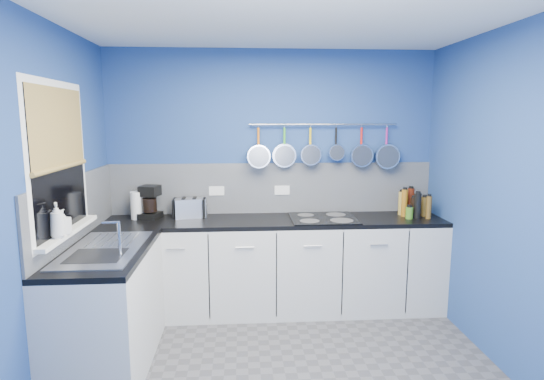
{
  "coord_description": "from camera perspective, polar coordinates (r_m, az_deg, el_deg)",
  "views": [
    {
      "loc": [
        -0.3,
        -2.9,
        1.84
      ],
      "look_at": [
        -0.05,
        0.75,
        1.25
      ],
      "focal_mm": 29.44,
      "sensor_mm": 36.0,
      "label": 1
    }
  ],
  "objects": [
    {
      "name": "paper_towel",
      "position": [
        4.38,
        -16.91,
        -1.9
      ],
      "size": [
        0.13,
        0.13,
        0.26
      ],
      "primitive_type": "cylinder",
      "rotation": [
        0.0,
        0.0,
        0.15
      ],
      "color": "white",
      "rests_on": "worktop_back"
    },
    {
      "name": "sink_unit",
      "position": [
        3.48,
        -20.63,
        -7.04
      ],
      "size": [
        0.5,
        0.95,
        0.01
      ],
      "primitive_type": "cube",
      "color": "silver",
      "rests_on": "worktop_left"
    },
    {
      "name": "cabinet_run_back",
      "position": [
        4.34,
        0.26,
        -9.78
      ],
      "size": [
        3.2,
        0.6,
        0.86
      ],
      "primitive_type": "cube",
      "color": "beige",
      "rests_on": "ground"
    },
    {
      "name": "pan_1",
      "position": [
        4.37,
        1.61,
        5.65
      ],
      "size": [
        0.22,
        0.05,
        0.41
      ],
      "primitive_type": null,
      "color": "silver",
      "rests_on": "pot_rail"
    },
    {
      "name": "wall_right",
      "position": [
        3.52,
        29.02,
        -1.65
      ],
      "size": [
        0.02,
        3.0,
        2.5
      ],
      "primitive_type": "cube",
      "color": "navy",
      "rests_on": "ground"
    },
    {
      "name": "condiment_4",
      "position": [
        4.5,
        17.6,
        -2.12
      ],
      "size": [
        0.06,
        0.06,
        0.19
      ],
      "primitive_type": "cylinder",
      "color": "black",
      "rests_on": "worktop_back"
    },
    {
      "name": "ceiling",
      "position": [
        2.99,
        2.09,
        22.11
      ],
      "size": [
        3.2,
        3.0,
        0.02
      ],
      "primitive_type": "cube",
      "color": "white",
      "rests_on": "ground"
    },
    {
      "name": "soap_bottle_a",
      "position": [
        3.29,
        -25.82,
        -3.51
      ],
      "size": [
        0.12,
        0.12,
        0.24
      ],
      "primitive_type": "imported",
      "rotation": [
        0.0,
        0.0,
        0.37
      ],
      "color": "white",
      "rests_on": "window_sill"
    },
    {
      "name": "wall_left",
      "position": [
        3.24,
        -27.76,
        -2.41
      ],
      "size": [
        0.02,
        3.0,
        2.5
      ],
      "primitive_type": "cube",
      "color": "navy",
      "rests_on": "ground"
    },
    {
      "name": "backsplash_back",
      "position": [
        4.45,
        -0.0,
        0.24
      ],
      "size": [
        3.2,
        0.02,
        0.5
      ],
      "primitive_type": "cube",
      "color": "gray",
      "rests_on": "wall_back"
    },
    {
      "name": "soap_bottle_b",
      "position": [
        3.39,
        -25.17,
        -3.71
      ],
      "size": [
        0.1,
        0.1,
        0.17
      ],
      "primitive_type": "imported",
      "rotation": [
        0.0,
        0.0,
        -0.34
      ],
      "color": "white",
      "rests_on": "window_sill"
    },
    {
      "name": "cabinet_run_left",
      "position": [
        3.64,
        -20.19,
        -14.24
      ],
      "size": [
        0.6,
        1.2,
        0.86
      ],
      "primitive_type": "cube",
      "color": "beige",
      "rests_on": "ground"
    },
    {
      "name": "condiment_2",
      "position": [
        4.56,
        16.17,
        -1.63
      ],
      "size": [
        0.05,
        0.05,
        0.23
      ],
      "primitive_type": "cylinder",
      "color": "olive",
      "rests_on": "worktop_back"
    },
    {
      "name": "wall_back",
      "position": [
        4.46,
        -0.02,
        1.56
      ],
      "size": [
        3.2,
        0.02,
        2.5
      ],
      "primitive_type": "cube",
      "color": "navy",
      "rests_on": "ground"
    },
    {
      "name": "pan_4",
      "position": [
        4.5,
        11.35,
        5.58
      ],
      "size": [
        0.23,
        0.07,
        0.42
      ],
      "primitive_type": null,
      "color": "silver",
      "rests_on": "pot_rail"
    },
    {
      "name": "window_frame",
      "position": [
        3.46,
        -25.61,
        3.46
      ],
      "size": [
        0.01,
        1.0,
        1.1
      ],
      "primitive_type": "cube",
      "color": "white",
      "rests_on": "wall_left"
    },
    {
      "name": "worktop_back",
      "position": [
        4.22,
        0.26,
        -3.99
      ],
      "size": [
        3.2,
        0.6,
        0.04
      ],
      "primitive_type": "cube",
      "color": "black",
      "rests_on": "cabinet_run_back"
    },
    {
      "name": "socket_left",
      "position": [
        4.44,
        -7.09,
        -0.11
      ],
      "size": [
        0.15,
        0.01,
        0.09
      ],
      "primitive_type": "cube",
      "color": "white",
      "rests_on": "backsplash_back"
    },
    {
      "name": "condiment_5",
      "position": [
        4.49,
        16.58,
        -1.6
      ],
      "size": [
        0.06,
        0.06,
        0.26
      ],
      "primitive_type": "cylinder",
      "color": "#8C5914",
      "rests_on": "worktop_back"
    },
    {
      "name": "pan_0",
      "position": [
        4.35,
        -1.74,
        5.63
      ],
      "size": [
        0.23,
        0.12,
        0.42
      ],
      "primitive_type": null,
      "color": "silver",
      "rests_on": "pot_rail"
    },
    {
      "name": "toaster",
      "position": [
        4.34,
        -10.51,
        -2.26
      ],
      "size": [
        0.32,
        0.23,
        0.18
      ],
      "primitive_type": "cube",
      "rotation": [
        0.0,
        0.0,
        0.25
      ],
      "color": "silver",
      "rests_on": "worktop_back"
    },
    {
      "name": "socket_right",
      "position": [
        4.45,
        1.29,
        -0.02
      ],
      "size": [
        0.15,
        0.01,
        0.09
      ],
      "primitive_type": "cube",
      "color": "white",
      "rests_on": "backsplash_back"
    },
    {
      "name": "condiment_8",
      "position": [
        4.41,
        17.16,
        -2.81
      ],
      "size": [
        0.07,
        0.07,
        0.11
      ],
      "primitive_type": "cylinder",
      "color": "#3F721E",
      "rests_on": "worktop_back"
    },
    {
      "name": "canister",
      "position": [
        4.33,
        -8.83,
        -2.63
      ],
      "size": [
        0.09,
        0.09,
        0.13
      ],
      "primitive_type": "cylinder",
      "rotation": [
        0.0,
        0.0,
        -0.03
      ],
      "color": "silver",
      "rests_on": "worktop_back"
    },
    {
      "name": "pan_2",
      "position": [
        4.4,
        4.92,
        5.78
      ],
      "size": [
        0.2,
        0.09,
        0.39
      ],
      "primitive_type": null,
      "color": "silver",
      "rests_on": "pot_rail"
    },
    {
      "name": "condiment_7",
      "position": [
        4.43,
        18.11,
        -1.95
      ],
      "size": [
        0.07,
        0.07,
        0.24
      ],
      "primitive_type": "cylinder",
      "color": "black",
      "rests_on": "worktop_back"
    },
    {
      "name": "window_sill",
      "position": [
        3.53,
        -24.65,
        -4.88
      ],
      "size": [
        0.1,
        0.98,
        0.03
      ],
      "primitive_type": "cube",
      "color": "white",
      "rests_on": "wall_left"
    },
    {
      "name": "worktop_left",
      "position": [
        3.49,
        -20.6,
        -7.42
      ],
      "size": [
        0.6,
        1.2,
        0.04
      ],
      "primitive_type": "cube",
      "color": "black",
      "rests_on": "cabinet_run_left"
    },
    {
      "name": "pan_3",
      "position": [
        4.44,
        8.18,
        6.04
      ],
      "size": [
        0.16,
        0.09,
        0.35
      ],
      "primitive_type": null,
      "color": "silver",
      "rests_on": "pot_rail"
    },
    {
      "name": "condiment_6",
      "position": [
        4.46,
        19.42,
        -2.12
      ],
      "size": [
        0.05,
        0.05,
        0.22
      ],
      "primitive_type": "cylinder",
      "color": "brown",
      "rests_on": "worktop_back"
    },
    {
      "name": "window_glass",
      "position": [
        3.45,
        -25.53,
        3.46
      ],
      "size": [
        0.01,
        0.9,
        1.0
      ],
      "primitive_type": "cube",
      "color": "black",
      "rests_on": "wall_left"
    },
    {
      "name": "bamboo_blind",
      "position": [
        3.44,
        -25.66,
        7.19
      ],
      "size": [
        0.01,
        0.9,
        0.55
      ],
      "primitive_type": "cube",
      "color": "#B58D3E",
      "rests_on": "wall_left"
    },
    {
      "name": "pot_rail",
      "position": [
        4.42,
        6.58,
        8.33
      ],
      "size": [
        1.45,
        0.02,
        0.02
      ],
      "primitive_type": "cylinder",
      "rotation": [
        0.0,
        1.57,
        0.0
      ],
      "color": "silver",
      "rests_on": "wall_back"
    },
    {
      "name": "condiment_0",
      "position": [
        4.64,
        18.27,
        -1.9
      ],
      "size": [
        0.06,
        0.06,
        0.17
      ],
      "primitive_type": "cylinder",
      "color": "#265919",
      "rests_on": "worktop_back"
    },
    {
      "name": "condiment_1",
      "position": [
        4.6,
        17.3,
        -1.4
      ],
      "size": [
        0.06,
        0.06,
        0.26
      ],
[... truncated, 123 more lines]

